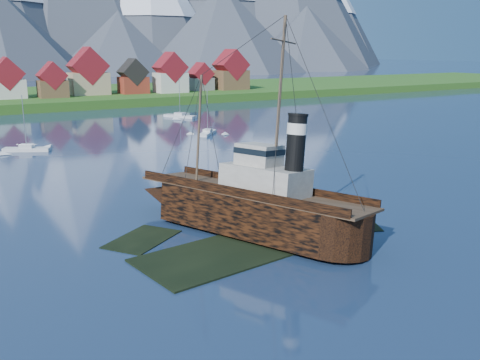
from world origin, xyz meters
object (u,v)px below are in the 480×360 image
tugboat_wreck (243,203)px  sailboat_e (180,117)px  sailboat_d (208,134)px  sailboat_c (27,150)px

tugboat_wreck → sailboat_e: bearing=46.9°
sailboat_e → tugboat_wreck: bearing=-140.7°
sailboat_d → sailboat_e: size_ratio=0.92×
sailboat_c → sailboat_d: sailboat_c is taller
sailboat_e → sailboat_d: bearing=-133.6°
sailboat_c → sailboat_e: (47.77, 32.91, -0.00)m
sailboat_c → sailboat_e: sailboat_e is taller
sailboat_c → sailboat_e: size_ratio=0.97×
tugboat_wreck → sailboat_c: tugboat_wreck is taller
sailboat_c → sailboat_e: 58.01m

